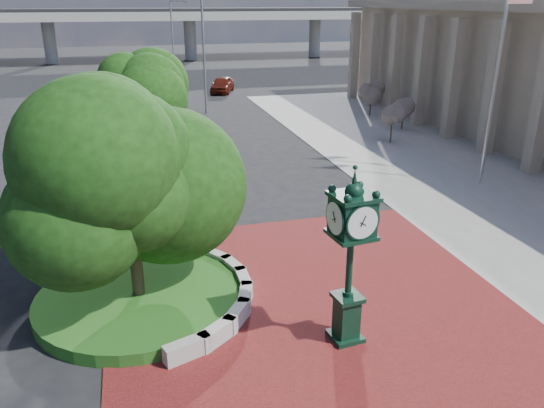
{
  "coord_description": "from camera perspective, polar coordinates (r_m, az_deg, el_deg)",
  "views": [
    {
      "loc": [
        -4.73,
        -14.45,
        8.61
      ],
      "look_at": [
        -0.46,
        1.5,
        2.24
      ],
      "focal_mm": 35.0,
      "sensor_mm": 36.0,
      "label": 1
    }
  ],
  "objects": [
    {
      "name": "parked_car",
      "position": [
        54.04,
        -5.38,
        12.67
      ],
      "size": [
        3.33,
        4.94,
        1.56
      ],
      "primitive_type": "imported",
      "rotation": [
        0.0,
        0.0,
        -0.36
      ],
      "color": "#54160C",
      "rests_on": "ground"
    },
    {
      "name": "flagpole_a",
      "position": [
        27.43,
        22.81,
        11.92
      ],
      "size": [
        1.52,
        0.17,
        9.74
      ],
      "color": "silver",
      "rests_on": "ground"
    },
    {
      "name": "sidewalk",
      "position": [
        33.19,
        24.45,
        4.17
      ],
      "size": [
        20.0,
        50.0,
        0.04
      ],
      "primitive_type": "cube",
      "color": "#9E9B93",
      "rests_on": "ground"
    },
    {
      "name": "shrub_mid",
      "position": [
        38.88,
        13.97,
        10.08
      ],
      "size": [
        1.2,
        1.2,
        2.2
      ],
      "color": "#38281C",
      "rests_on": "ground"
    },
    {
      "name": "planter_wall",
      "position": [
        16.81,
        -6.16,
        -8.79
      ],
      "size": [
        2.96,
        6.77,
        0.54
      ],
      "color": "#9E9B93",
      "rests_on": "ground"
    },
    {
      "name": "overpass",
      "position": [
        84.6,
        -12.64,
        19.22
      ],
      "size": [
        90.0,
        12.0,
        7.5
      ],
      "color": "#9E9B93",
      "rests_on": "ground"
    },
    {
      "name": "flagpole_b",
      "position": [
        28.95,
        23.13,
        13.29
      ],
      "size": [
        1.68,
        0.19,
        10.72
      ],
      "color": "silver",
      "rests_on": "ground"
    },
    {
      "name": "tree_planter",
      "position": [
        15.26,
        -15.19,
        1.66
      ],
      "size": [
        5.2,
        5.2,
        6.33
      ],
      "color": "#38281C",
      "rests_on": "ground"
    },
    {
      "name": "tree_street",
      "position": [
        32.9,
        -13.77,
        11.11
      ],
      "size": [
        4.4,
        4.4,
        5.45
      ],
      "color": "#38281C",
      "rests_on": "ground"
    },
    {
      "name": "plaza",
      "position": [
        16.65,
        3.82,
        -10.02
      ],
      "size": [
        12.0,
        12.0,
        0.04
      ],
      "primitive_type": "cube",
      "color": "maroon",
      "rests_on": "ground"
    },
    {
      "name": "ground",
      "position": [
        17.47,
        2.77,
        -8.45
      ],
      "size": [
        200.0,
        200.0,
        0.0
      ],
      "primitive_type": "plane",
      "color": "black",
      "rests_on": "ground"
    },
    {
      "name": "street_lamp_near",
      "position": [
        43.54,
        -7.1,
        17.47
      ],
      "size": [
        2.2,
        0.97,
        10.19
      ],
      "color": "slate",
      "rests_on": "ground"
    },
    {
      "name": "post_clock",
      "position": [
        13.64,
        8.42,
        -4.98
      ],
      "size": [
        1.11,
        1.11,
        4.85
      ],
      "color": "black",
      "rests_on": "ground"
    },
    {
      "name": "shrub_near",
      "position": [
        34.87,
        12.8,
        8.97
      ],
      "size": [
        1.2,
        1.2,
        2.2
      ],
      "color": "#38281C",
      "rests_on": "ground"
    },
    {
      "name": "shrub_far",
      "position": [
        43.12,
        10.61,
        11.38
      ],
      "size": [
        1.2,
        1.2,
        2.2
      ],
      "color": "#38281C",
      "rests_on": "ground"
    },
    {
      "name": "street_lamp_far",
      "position": [
        57.97,
        -10.45,
        17.22
      ],
      "size": [
        1.88,
        0.71,
        8.57
      ],
      "color": "slate",
      "rests_on": "ground"
    },
    {
      "name": "grass_bed",
      "position": [
        16.72,
        -14.04,
        -9.8
      ],
      "size": [
        6.1,
        6.1,
        0.4
      ],
      "primitive_type": "cylinder",
      "color": "#224F16",
      "rests_on": "ground"
    }
  ]
}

